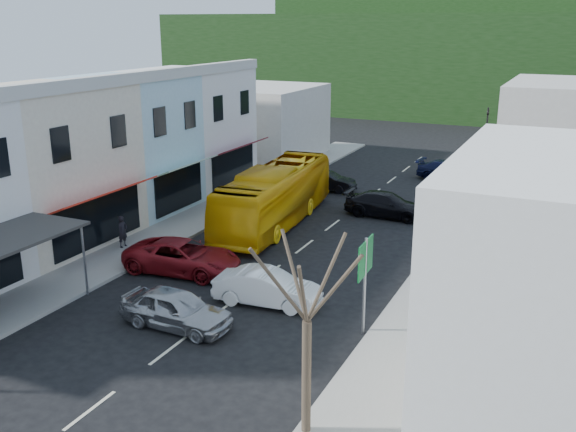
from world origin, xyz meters
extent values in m
plane|color=black|center=(0.00, 0.00, 0.00)|extent=(120.00, 120.00, 0.00)
cube|color=gray|center=(-7.50, 10.00, 0.07)|extent=(3.00, 52.00, 0.15)
cube|color=gray|center=(7.50, 10.00, 0.07)|extent=(3.00, 52.00, 0.15)
cube|color=beige|center=(-12.50, 3.00, 4.00)|extent=(7.00, 8.00, 8.00)
cube|color=#AE2011|center=(-8.40, 3.00, 3.05)|extent=(1.30, 6.80, 0.08)
cube|color=#A4CAD5|center=(-12.50, 10.00, 4.00)|extent=(7.00, 6.00, 8.00)
cube|color=#195926|center=(-8.40, 10.00, 3.05)|extent=(1.30, 5.10, 0.08)
cube|color=silver|center=(-12.50, 16.50, 4.00)|extent=(7.00, 7.00, 8.00)
cube|color=#5B171D|center=(-8.40, 16.50, 3.05)|extent=(1.30, 5.95, 0.08)
cube|color=#B7B2A8|center=(-12.00, 27.00, 3.00)|extent=(8.00, 10.00, 6.00)
cube|color=#B7B2A8|center=(11.00, 30.00, 3.50)|extent=(8.00, 12.00, 7.00)
cube|color=black|center=(0.00, 64.00, 6.00)|extent=(80.00, 24.00, 12.00)
cube|color=black|center=(-8.00, 70.00, 10.00)|extent=(40.00, 16.00, 8.00)
imported|color=#F2B10C|center=(-3.07, 10.86, 1.55)|extent=(3.45, 11.77, 3.10)
imported|color=#ABABB0|center=(-0.77, -2.34, 0.70)|extent=(4.45, 1.93, 1.40)
imported|color=white|center=(1.41, 0.95, 0.70)|extent=(4.56, 2.23, 1.40)
imported|color=maroon|center=(-3.70, 2.46, 0.70)|extent=(4.76, 2.32, 1.40)
imported|color=black|center=(2.26, 14.94, 0.70)|extent=(4.52, 1.90, 1.40)
imported|color=black|center=(-3.29, 19.16, 0.70)|extent=(4.47, 1.99, 1.40)
imported|color=black|center=(3.87, 25.64, 0.70)|extent=(4.66, 2.28, 1.40)
imported|color=black|center=(-8.15, 3.74, 1.00)|extent=(0.43, 0.62, 1.70)
camera|label=1|loc=(12.35, -20.55, 11.10)|focal=40.00mm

